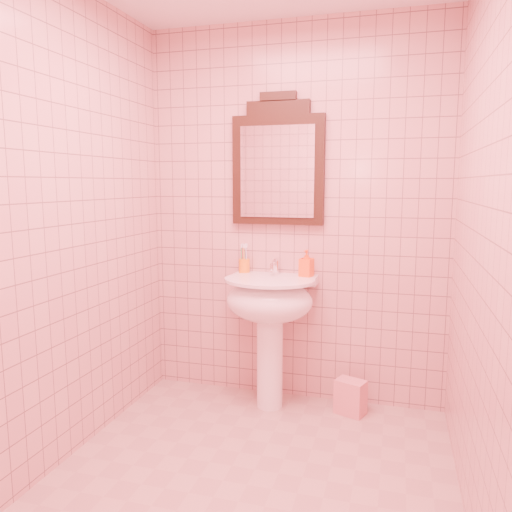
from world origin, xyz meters
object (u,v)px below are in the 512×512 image
(toothbrush_cup, at_px, (244,265))
(towel, at_px, (350,397))
(pedestal_sink, at_px, (270,309))
(soap_dispenser, at_px, (306,263))
(mirror, at_px, (278,164))

(toothbrush_cup, height_order, towel, toothbrush_cup)
(pedestal_sink, relative_size, toothbrush_cup, 5.03)
(pedestal_sink, relative_size, soap_dispenser, 4.92)
(pedestal_sink, distance_m, towel, 0.76)
(soap_dispenser, bearing_deg, towel, -2.73)
(toothbrush_cup, bearing_deg, mirror, 8.81)
(mirror, height_order, towel, mirror)
(pedestal_sink, height_order, towel, pedestal_sink)
(soap_dispenser, bearing_deg, toothbrush_cup, -170.47)
(toothbrush_cup, height_order, soap_dispenser, soap_dispenser)
(mirror, distance_m, soap_dispenser, 0.68)
(towel, bearing_deg, soap_dispenser, 163.62)
(mirror, bearing_deg, pedestal_sink, -90.00)
(mirror, bearing_deg, toothbrush_cup, -171.19)
(towel, bearing_deg, toothbrush_cup, 170.61)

